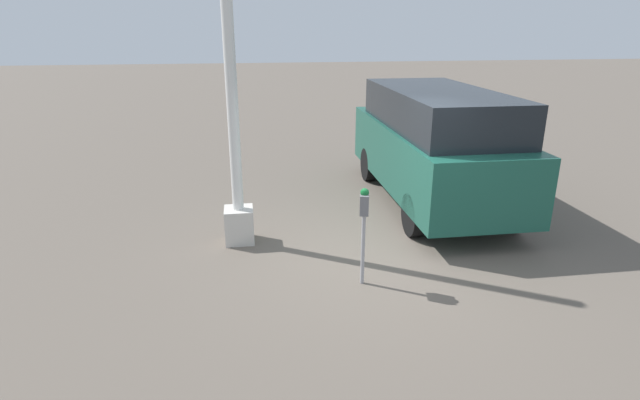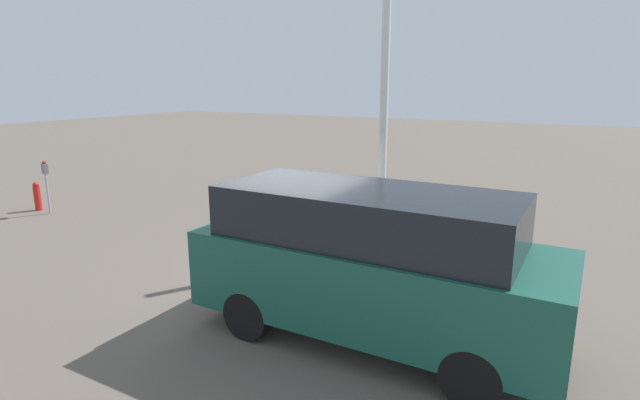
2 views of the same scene
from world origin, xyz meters
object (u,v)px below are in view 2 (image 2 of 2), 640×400
lamp_post (382,174)px  parked_van (372,261)px  parking_meter_near (276,214)px  parking_meter_far (46,175)px  fire_hydrant (37,196)px

lamp_post → parked_van: lamp_post is taller
parking_meter_near → parking_meter_far: parking_meter_far is taller
parked_van → fire_hydrant: (-11.07, 2.18, -0.76)m
parking_meter_far → lamp_post: 9.26m
parking_meter_near → parking_meter_far: bearing=-166.6°
fire_hydrant → parking_meter_far: bearing=-7.1°
parking_meter_near → fire_hydrant: bearing=-167.1°
parking_meter_far → fire_hydrant: 0.93m
parking_meter_far → parked_van: (10.43, -2.10, 0.09)m
lamp_post → parked_van: 3.88m
parked_van → fire_hydrant: size_ratio=6.15×
lamp_post → fire_hydrant: (-9.75, -1.43, -1.27)m
parking_meter_near → lamp_post: lamp_post is taller
parking_meter_near → parked_van: parked_van is taller
parked_van → parking_meter_near: bearing=145.8°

